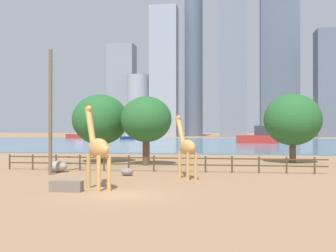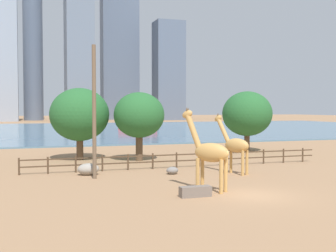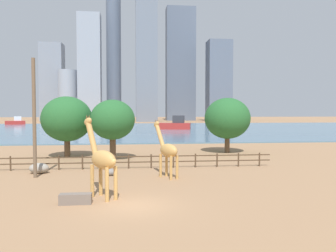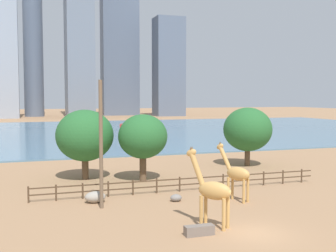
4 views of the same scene
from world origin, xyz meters
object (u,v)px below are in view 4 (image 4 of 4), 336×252
tree_left_large (85,136)px  tree_center_broad (248,129)px  tree_right_tall (143,137)px  giraffe_tall (212,190)px  giraffe_companion (236,173)px  boat_sailboat (140,126)px  utility_pole (101,145)px  boulder_by_pole (176,198)px  feeding_trough (199,230)px  boulder_near_fence (95,197)px

tree_left_large → tree_center_broad: bearing=6.4°
tree_right_tall → giraffe_tall: bearing=-88.9°
giraffe_companion → boat_sailboat: size_ratio=0.50×
giraffe_tall → utility_pole: size_ratio=0.54×
giraffe_tall → tree_right_tall: (-0.30, 15.76, 1.97)m
giraffe_tall → giraffe_companion: size_ratio=1.10×
tree_left_large → boat_sailboat: tree_left_large is taller
boulder_by_pole → tree_right_tall: size_ratio=0.14×
boulder_by_pole → tree_right_tall: (-0.34, 8.83, 4.06)m
boulder_by_pole → feeding_trough: bearing=-99.8°
boulder_by_pole → boat_sailboat: size_ratio=0.10×
giraffe_tall → utility_pole: 9.25m
utility_pole → giraffe_companion: bearing=-6.3°
boulder_near_fence → giraffe_tall: bearing=-54.5°
boulder_by_pole → utility_pole: bearing=-178.1°
giraffe_companion → tree_left_large: (-10.22, 12.66, 2.19)m
tree_center_broad → boulder_by_pole: bearing=-135.7°
utility_pole → tree_center_broad: (19.72, 13.69, -0.37)m
tree_left_large → tree_center_broad: (19.46, 2.19, -0.02)m
tree_center_broad → feeding_trough: bearing=-125.1°
tree_center_broad → boulder_near_fence: bearing=-149.2°
giraffe_tall → tree_center_broad: size_ratio=0.73×
tree_left_large → boat_sailboat: (19.41, 52.92, -2.87)m
tree_left_large → giraffe_tall: bearing=-72.9°
giraffe_companion → tree_left_large: bearing=10.2°
giraffe_companion → feeding_trough: (-5.98, -6.81, -1.90)m
giraffe_companion → tree_right_tall: 11.50m
boulder_near_fence → boat_sailboat: (19.88, 62.63, 1.08)m
giraffe_tall → tree_left_large: bearing=-22.7°
boulder_by_pole → giraffe_tall: bearing=-90.3°
boulder_near_fence → boulder_by_pole: 6.33m
tree_center_broad → utility_pole: bearing=-145.2°
utility_pole → boulder_near_fence: 4.66m
boat_sailboat → tree_left_large: bearing=84.3°
utility_pole → tree_right_tall: bearing=58.3°
utility_pole → boat_sailboat: utility_pole is taller
feeding_trough → boat_sailboat: size_ratio=0.19×
utility_pole → boulder_by_pole: bearing=1.9°
tree_left_large → boat_sailboat: bearing=69.9°
boulder_near_fence → boulder_by_pole: bearing=-14.6°
tree_center_broad → giraffe_tall: bearing=-124.1°
giraffe_tall → tree_right_tall: 15.88m
giraffe_companion → utility_pole: (-10.48, 1.16, 2.54)m
boulder_near_fence → feeding_trough: (4.71, -9.76, -0.14)m
giraffe_companion → tree_center_broad: tree_center_broad is taller
giraffe_tall → boulder_near_fence: giraffe_tall is taller
boulder_near_fence → tree_right_tall: tree_right_tall is taller
boat_sailboat → giraffe_companion: bearing=96.5°
giraffe_companion → boat_sailboat: 66.22m
boulder_near_fence → boulder_by_pole: size_ratio=1.75×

